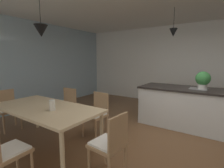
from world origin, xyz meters
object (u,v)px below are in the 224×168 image
(dining_table, at_px, (45,110))
(chair_far_left, at_px, (66,106))
(chair_far_right, at_px, (97,113))
(chair_window_end, at_px, (8,108))
(kitchen_island, at_px, (188,107))
(vase_on_dining_table, at_px, (52,105))
(chair_kitchen_end, at_px, (110,143))
(potted_plant_on_island, at_px, (203,79))
(chair_near_right, at_px, (4,151))

(dining_table, distance_m, chair_far_left, 0.99)
(chair_far_left, distance_m, chair_far_right, 0.91)
(chair_window_end, distance_m, kitchen_island, 4.05)
(chair_window_end, relative_size, kitchen_island, 0.40)
(chair_window_end, bearing_deg, dining_table, -0.20)
(vase_on_dining_table, bearing_deg, chair_far_right, 79.23)
(chair_far_right, bearing_deg, chair_window_end, -155.15)
(chair_kitchen_end, xyz_separation_m, potted_plant_on_island, (0.78, 2.38, 0.64))
(chair_far_right, xyz_separation_m, chair_window_end, (-1.83, -0.85, 0.00))
(chair_far_left, bearing_deg, chair_window_end, -137.33)
(vase_on_dining_table, bearing_deg, kitchen_island, 56.13)
(dining_table, bearing_deg, chair_far_right, 61.90)
(chair_far_right, height_order, chair_kitchen_end, same)
(chair_far_right, xyz_separation_m, chair_near_right, (-0.00, -1.70, 0.00))
(dining_table, xyz_separation_m, chair_window_end, (-1.37, 0.00, -0.19))
(chair_far_right, relative_size, kitchen_island, 0.40)
(dining_table, relative_size, vase_on_dining_table, 11.96)
(chair_window_end, distance_m, vase_on_dining_table, 1.69)
(vase_on_dining_table, bearing_deg, chair_kitchen_end, 2.43)
(chair_near_right, height_order, potted_plant_on_island, potted_plant_on_island)
(chair_kitchen_end, xyz_separation_m, chair_window_end, (-2.75, 0.01, 0.00))
(vase_on_dining_table, bearing_deg, potted_plant_on_island, 52.31)
(chair_kitchen_end, distance_m, potted_plant_on_island, 2.58)
(chair_kitchen_end, bearing_deg, chair_far_right, 137.05)
(dining_table, relative_size, potted_plant_on_island, 5.18)
(chair_far_right, relative_size, chair_kitchen_end, 1.00)
(chair_far_right, bearing_deg, vase_on_dining_table, -100.77)
(dining_table, bearing_deg, chair_far_left, 118.12)
(chair_far_left, bearing_deg, dining_table, -61.88)
(chair_near_right, xyz_separation_m, kitchen_island, (1.46, 3.23, -0.01))
(chair_window_end, bearing_deg, potted_plant_on_island, 33.86)
(chair_far_left, height_order, chair_kitchen_end, same)
(chair_far_left, height_order, chair_window_end, same)
(chair_near_right, distance_m, chair_window_end, 2.02)
(chair_window_end, bearing_deg, chair_kitchen_end, -0.18)
(chair_near_right, xyz_separation_m, potted_plant_on_island, (1.70, 3.23, 0.64))
(chair_kitchen_end, bearing_deg, dining_table, 179.83)
(chair_far_left, relative_size, potted_plant_on_island, 2.24)
(chair_window_end, xyz_separation_m, vase_on_dining_table, (1.66, -0.06, 0.34))
(chair_far_right, height_order, kitchen_island, kitchen_island)
(chair_kitchen_end, distance_m, kitchen_island, 2.44)
(potted_plant_on_island, bearing_deg, vase_on_dining_table, -127.69)
(chair_far_left, bearing_deg, kitchen_island, 32.75)
(chair_kitchen_end, height_order, chair_window_end, same)
(chair_far_left, xyz_separation_m, potted_plant_on_island, (2.61, 1.52, 0.64))
(potted_plant_on_island, relative_size, vase_on_dining_table, 2.31)
(vase_on_dining_table, bearing_deg, dining_table, 169.93)
(potted_plant_on_island, distance_m, vase_on_dining_table, 3.08)
(chair_window_end, bearing_deg, chair_near_right, -25.10)
(dining_table, xyz_separation_m, chair_kitchen_end, (1.37, -0.00, -0.19))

